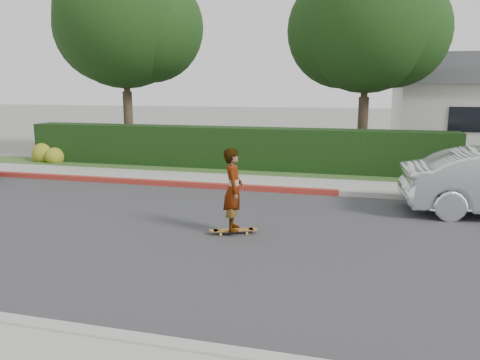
{
  "coord_description": "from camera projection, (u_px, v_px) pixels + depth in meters",
  "views": [
    {
      "loc": [
        1.58,
        -8.37,
        2.85
      ],
      "look_at": [
        -0.82,
        0.64,
        1.0
      ],
      "focal_mm": 35.0,
      "sensor_mm": 36.0,
      "label": 1
    }
  ],
  "objects": [
    {
      "name": "tree_center",
      "position": [
        367.0,
        27.0,
        16.26
      ],
      "size": [
        5.66,
        4.84,
        7.44
      ],
      "color": "#33261C",
      "rests_on": "ground"
    },
    {
      "name": "curb_near",
      "position": [
        200.0,
        352.0,
        4.98
      ],
      "size": [
        60.0,
        0.2,
        0.15
      ],
      "primitive_type": "cube",
      "color": "#9E9E99",
      "rests_on": "ground"
    },
    {
      "name": "tree_left",
      "position": [
        126.0,
        24.0,
        17.99
      ],
      "size": [
        5.99,
        5.21,
        8.0
      ],
      "color": "#33261C",
      "rests_on": "ground"
    },
    {
      "name": "ground",
      "position": [
        273.0,
        240.0,
        8.88
      ],
      "size": [
        120.0,
        120.0,
        0.0
      ],
      "primitive_type": "plane",
      "color": "slate",
      "rests_on": "ground"
    },
    {
      "name": "planting_strip",
      "position": [
        312.0,
        175.0,
        15.13
      ],
      "size": [
        60.0,
        1.6,
        0.1
      ],
      "primitive_type": "cube",
      "color": "#2D4C1E",
      "rests_on": "ground"
    },
    {
      "name": "sidewalk_far",
      "position": [
        306.0,
        185.0,
        13.61
      ],
      "size": [
        60.0,
        1.6,
        0.12
      ],
      "primitive_type": "cube",
      "color": "gray",
      "rests_on": "ground"
    },
    {
      "name": "skateboard",
      "position": [
        233.0,
        230.0,
        9.21
      ],
      "size": [
        0.97,
        0.55,
        0.09
      ],
      "rotation": [
        0.0,
        0.0,
        0.39
      ],
      "color": "#B38F31",
      "rests_on": "ground"
    },
    {
      "name": "curb_far",
      "position": [
        302.0,
        191.0,
        12.75
      ],
      "size": [
        60.0,
        0.2,
        0.15
      ],
      "primitive_type": "cube",
      "color": "#9E9E99",
      "rests_on": "ground"
    },
    {
      "name": "curb_red_section",
      "position": [
        135.0,
        182.0,
        14.02
      ],
      "size": [
        12.0,
        0.21,
        0.15
      ],
      "primitive_type": "cube",
      "color": "maroon",
      "rests_on": "ground"
    },
    {
      "name": "skateboarder",
      "position": [
        233.0,
        190.0,
        9.05
      ],
      "size": [
        0.52,
        0.66,
        1.61
      ],
      "primitive_type": "imported",
      "rotation": [
        0.0,
        0.0,
        1.82
      ],
      "color": "white",
      "rests_on": "skateboard"
    },
    {
      "name": "hedge",
      "position": [
        228.0,
        149.0,
        16.32
      ],
      "size": [
        15.0,
        1.0,
        1.5
      ],
      "primitive_type": "cube",
      "color": "black",
      "rests_on": "ground"
    },
    {
      "name": "road",
      "position": [
        273.0,
        240.0,
        8.88
      ],
      "size": [
        60.0,
        8.0,
        0.01
      ],
      "primitive_type": "cube",
      "color": "#2D2D30",
      "rests_on": "ground"
    },
    {
      "name": "flowering_shrub",
      "position": [
        48.0,
        155.0,
        17.73
      ],
      "size": [
        1.4,
        1.0,
        0.9
      ],
      "color": "#2D4C19",
      "rests_on": "ground"
    }
  ]
}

